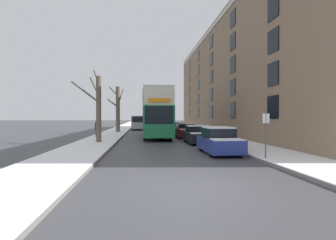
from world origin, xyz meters
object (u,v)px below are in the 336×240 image
at_px(bare_tree_left_0, 98,107).
at_px(parked_car_0, 219,141).
at_px(parked_car_2, 185,131).
at_px(oncoming_van, 138,122).
at_px(parked_car_1, 197,135).
at_px(pedestrian_left_sidewalk, 97,128).
at_px(double_decker_bus, 156,111).
at_px(bare_tree_left_1, 118,108).
at_px(parked_car_3, 178,128).
at_px(street_sign_post, 266,133).

relative_size(bare_tree_left_0, parked_car_0, 1.47).
bearing_deg(parked_car_2, oncoming_van, 106.25).
distance_m(parked_car_1, parked_car_2, 5.74).
xyz_separation_m(parked_car_2, pedestrian_left_sidewalk, (-8.51, -0.41, 0.29)).
bearing_deg(pedestrian_left_sidewalk, oncoming_van, -178.76).
height_order(double_decker_bus, pedestrian_left_sidewalk, double_decker_bus).
relative_size(bare_tree_left_1, parked_car_2, 1.35).
xyz_separation_m(parked_car_1, parked_car_3, (-0.00, 11.33, 0.01)).
distance_m(parked_car_1, oncoming_van, 22.95).
relative_size(bare_tree_left_0, parked_car_2, 1.28).
bearing_deg(oncoming_van, bare_tree_left_0, -97.00).
relative_size(bare_tree_left_1, oncoming_van, 1.06).
height_order(double_decker_bus, parked_car_0, double_decker_bus).
bearing_deg(double_decker_bus, bare_tree_left_0, -128.26).
relative_size(oncoming_van, pedestrian_left_sidewalk, 3.30).
distance_m(parked_car_3, pedestrian_left_sidewalk, 10.42).
xyz_separation_m(parked_car_2, parked_car_3, (-0.00, 5.59, 0.00)).
height_order(parked_car_0, street_sign_post, street_sign_post).
bearing_deg(parked_car_1, double_decker_bus, 115.17).
bearing_deg(parked_car_0, street_sign_post, -63.75).
bearing_deg(pedestrian_left_sidewalk, parked_car_0, 51.04).
relative_size(parked_car_0, parked_car_2, 0.87).
xyz_separation_m(double_decker_bus, oncoming_van, (-1.96, 16.24, -1.38)).
height_order(bare_tree_left_0, oncoming_van, bare_tree_left_0).
relative_size(bare_tree_left_0, bare_tree_left_1, 0.95).
height_order(parked_car_1, pedestrian_left_sidewalk, pedestrian_left_sidewalk).
relative_size(parked_car_3, oncoming_van, 0.72).
bearing_deg(parked_car_3, pedestrian_left_sidewalk, -144.81).
height_order(bare_tree_left_0, double_decker_bus, bare_tree_left_0).
relative_size(bare_tree_left_1, pedestrian_left_sidewalk, 3.50).
xyz_separation_m(double_decker_bus, pedestrian_left_sidewalk, (-5.61, -0.86, -1.63)).
relative_size(bare_tree_left_0, oncoming_van, 1.01).
relative_size(bare_tree_left_0, pedestrian_left_sidewalk, 3.33).
bearing_deg(parked_car_1, parked_car_3, 90.00).
distance_m(parked_car_1, pedestrian_left_sidewalk, 10.05).
xyz_separation_m(bare_tree_left_0, double_decker_bus, (4.68, 5.93, -0.21)).
height_order(bare_tree_left_0, pedestrian_left_sidewalk, bare_tree_left_0).
height_order(double_decker_bus, parked_car_2, double_decker_bus).
distance_m(parked_car_0, parked_car_1, 5.67).
height_order(bare_tree_left_1, pedestrian_left_sidewalk, bare_tree_left_1).
relative_size(bare_tree_left_1, street_sign_post, 2.73).
distance_m(bare_tree_left_1, pedestrian_left_sidewalk, 8.73).
relative_size(parked_car_2, street_sign_post, 2.03).
height_order(pedestrian_left_sidewalk, street_sign_post, street_sign_post).
bearing_deg(bare_tree_left_0, bare_tree_left_1, 89.00).
distance_m(parked_car_3, oncoming_van, 12.13).
height_order(bare_tree_left_0, bare_tree_left_1, bare_tree_left_1).
bearing_deg(oncoming_van, parked_car_0, -80.18).
bearing_deg(oncoming_van, street_sign_post, -78.59).
relative_size(pedestrian_left_sidewalk, street_sign_post, 0.78).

